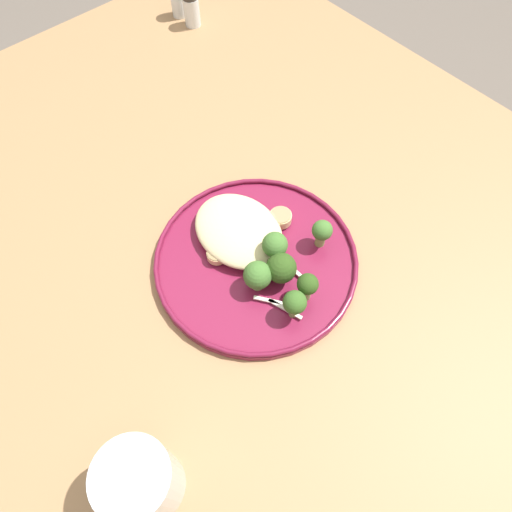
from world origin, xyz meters
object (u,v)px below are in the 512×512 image
Objects in this scene: broccoli_floret_front_edge at (307,286)px; salt_shaker at (178,0)px; broccoli_floret_rear_charred at (322,232)px; water_glass at (142,482)px; seared_scallop_half_hidden at (217,255)px; seared_scallop_right_edge at (281,218)px; dinner_plate at (256,260)px; pepper_shaker at (191,9)px; seared_scallop_on_noodles at (220,224)px; broccoli_floret_tall_stalk at (295,303)px; broccoli_floret_near_rim at (275,246)px; broccoli_floret_right_tilted at (258,276)px; seared_scallop_rear_pale at (267,221)px; broccoli_floret_beside_noodles at (281,268)px.

salt_shaker is (-0.64, 0.27, -0.01)m from broccoli_floret_front_edge.
broccoli_floret_rear_charred is 0.38m from water_glass.
seared_scallop_right_edge is at bearing 82.84° from seared_scallop_half_hidden.
dinner_plate is at bearing -26.72° from salt_shaker.
salt_shaker is at bearing 180.00° from pepper_shaker.
broccoli_floret_front_edge reaches higher than broccoli_floret_rear_charred.
pepper_shaker is at bearing 156.72° from seared_scallop_right_edge.
seared_scallop_on_noodles is 0.17m from broccoli_floret_tall_stalk.
broccoli_floret_tall_stalk is 0.71m from salt_shaker.
broccoli_floret_front_edge reaches higher than dinner_plate.
broccoli_floret_near_rim reaches higher than pepper_shaker.
pepper_shaker is (-0.51, 0.28, 0.02)m from dinner_plate.
water_glass is (0.05, -0.29, 0.00)m from broccoli_floret_front_edge.
water_glass reaches higher than salt_shaker.
pepper_shaker is at bearing 150.67° from broccoli_floret_right_tilted.
broccoli_floret_rear_charred is at bearing -17.88° from salt_shaker.
dinner_plate is 0.08m from seared_scallop_right_edge.
seared_scallop_on_noodles is 0.11m from broccoli_floret_right_tilted.
broccoli_floret_right_tilted is 0.27m from water_glass.
broccoli_floret_tall_stalk reaches higher than seared_scallop_rear_pale.
broccoli_floret_rear_charred is at bearing 71.17° from broccoli_floret_near_rim.
broccoli_floret_right_tilted is 0.62m from pepper_shaker.
broccoli_floret_right_tilted is at bearing -27.47° from salt_shaker.
seared_scallop_right_edge is at bearing 114.80° from water_glass.
broccoli_floret_rear_charred is (0.07, 0.04, 0.02)m from seared_scallop_rear_pale.
seared_scallop_right_edge is 0.39m from water_glass.
broccoli_floret_rear_charred is (0.12, 0.09, 0.02)m from seared_scallop_on_noodles.
seared_scallop_on_noodles is 0.55× the size of broccoli_floret_beside_noodles.
broccoli_floret_beside_noodles is at bearing -26.46° from broccoli_floret_near_rim.
broccoli_floret_near_rim is 1.20× the size of broccoli_floret_rear_charred.
broccoli_floret_tall_stalk reaches higher than seared_scallop_on_noodles.
broccoli_floret_right_tilted is 0.11m from broccoli_floret_rear_charred.
broccoli_floret_near_rim is at bearing 153.54° from broccoli_floret_beside_noodles.
seared_scallop_rear_pale is 0.60× the size of broccoli_floret_tall_stalk.
water_glass is at bearing -72.13° from broccoli_floret_beside_noodles.
broccoli_floret_right_tilted is (0.07, -0.08, 0.02)m from seared_scallop_rear_pale.
seared_scallop_half_hidden is 0.57m from pepper_shaker.
broccoli_floret_tall_stalk is (0.13, -0.07, 0.02)m from seared_scallop_rear_pale.
broccoli_floret_near_rim is 0.07m from broccoli_floret_rear_charred.
pepper_shaker is (-0.56, 0.27, -0.01)m from broccoli_floret_beside_noodles.
seared_scallop_rear_pale is 0.61× the size of broccoli_floret_right_tilted.
broccoli_floret_beside_noodles is 0.03m from broccoli_floret_near_rim.
seared_scallop_half_hidden is 0.10m from broccoli_floret_beside_noodles.
broccoli_floret_front_edge is at bearing -22.62° from salt_shaker.
seared_scallop_on_noodles is 0.15m from broccoli_floret_rear_charred.
broccoli_floret_tall_stalk is (0.17, -0.01, 0.02)m from seared_scallop_on_noodles.
broccoli_floret_tall_stalk is at bearing -36.55° from seared_scallop_right_edge.
seared_scallop_half_hidden is 0.14m from broccoli_floret_front_edge.
pepper_shaker is at bearing 147.00° from seared_scallop_on_noodles.
broccoli_floret_tall_stalk is at bearing -26.18° from pepper_shaker.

